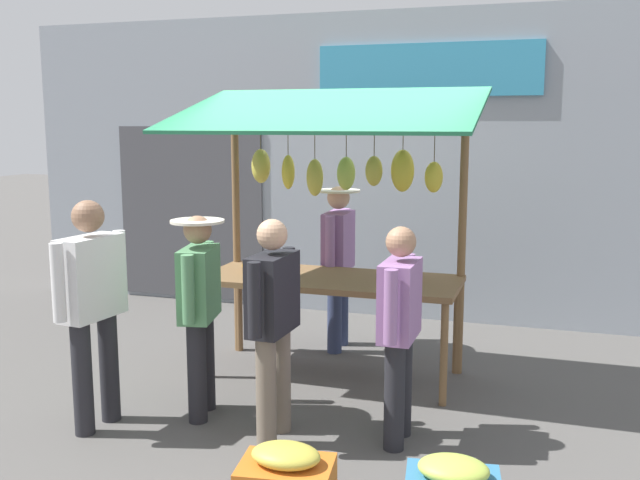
{
  "coord_description": "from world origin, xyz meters",
  "views": [
    {
      "loc": [
        -1.76,
        5.79,
        2.19
      ],
      "look_at": [
        0.0,
        0.3,
        1.25
      ],
      "focal_mm": 40.39,
      "sensor_mm": 36.0,
      "label": 1
    }
  ],
  "objects_px": {
    "market_stall": "(333,197)",
    "shopper_in_striped_shirt": "(200,301)",
    "shopper_with_shopping_bag": "(273,315)",
    "shopper_in_grey_tee": "(92,298)",
    "vendor_with_sunhat": "(338,255)",
    "shopper_with_ponytail": "(400,322)"
  },
  "relations": [
    {
      "from": "vendor_with_sunhat",
      "to": "shopper_in_striped_shirt",
      "type": "distance_m",
      "value": 1.95
    },
    {
      "from": "shopper_in_striped_shirt",
      "to": "shopper_with_ponytail",
      "type": "distance_m",
      "value": 1.5
    },
    {
      "from": "market_stall",
      "to": "shopper_in_grey_tee",
      "type": "relative_size",
      "value": 1.5
    },
    {
      "from": "shopper_with_shopping_bag",
      "to": "shopper_with_ponytail",
      "type": "bearing_deg",
      "value": -74.3
    },
    {
      "from": "market_stall",
      "to": "shopper_with_shopping_bag",
      "type": "xyz_separation_m",
      "value": [
        0.0,
        1.39,
        -0.68
      ]
    },
    {
      "from": "vendor_with_sunhat",
      "to": "market_stall",
      "type": "bearing_deg",
      "value": 10.5
    },
    {
      "from": "shopper_with_ponytail",
      "to": "shopper_in_grey_tee",
      "type": "height_order",
      "value": "shopper_in_grey_tee"
    },
    {
      "from": "shopper_in_striped_shirt",
      "to": "market_stall",
      "type": "bearing_deg",
      "value": -41.56
    },
    {
      "from": "vendor_with_sunhat",
      "to": "shopper_with_shopping_bag",
      "type": "distance_m",
      "value": 2.09
    },
    {
      "from": "shopper_with_shopping_bag",
      "to": "vendor_with_sunhat",
      "type": "bearing_deg",
      "value": 6.3
    },
    {
      "from": "market_stall",
      "to": "shopper_in_striped_shirt",
      "type": "relative_size",
      "value": 1.64
    },
    {
      "from": "shopper_in_striped_shirt",
      "to": "vendor_with_sunhat",
      "type": "bearing_deg",
      "value": -27.62
    },
    {
      "from": "market_stall",
      "to": "shopper_with_ponytail",
      "type": "bearing_deg",
      "value": 125.06
    },
    {
      "from": "shopper_in_grey_tee",
      "to": "shopper_in_striped_shirt",
      "type": "bearing_deg",
      "value": -48.43
    },
    {
      "from": "vendor_with_sunhat",
      "to": "shopper_with_shopping_bag",
      "type": "xyz_separation_m",
      "value": [
        -0.15,
        2.09,
        -0.05
      ]
    },
    {
      "from": "market_stall",
      "to": "vendor_with_sunhat",
      "type": "xyz_separation_m",
      "value": [
        0.15,
        -0.69,
        -0.63
      ]
    },
    {
      "from": "market_stall",
      "to": "shopper_in_striped_shirt",
      "type": "bearing_deg",
      "value": 60.71
    },
    {
      "from": "market_stall",
      "to": "shopper_in_grey_tee",
      "type": "height_order",
      "value": "market_stall"
    },
    {
      "from": "vendor_with_sunhat",
      "to": "shopper_with_shopping_bag",
      "type": "bearing_deg",
      "value": 2.27
    },
    {
      "from": "shopper_with_ponytail",
      "to": "shopper_with_shopping_bag",
      "type": "height_order",
      "value": "shopper_with_shopping_bag"
    },
    {
      "from": "market_stall",
      "to": "shopper_in_grey_tee",
      "type": "distance_m",
      "value": 2.15
    },
    {
      "from": "market_stall",
      "to": "vendor_with_sunhat",
      "type": "distance_m",
      "value": 0.95
    }
  ]
}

